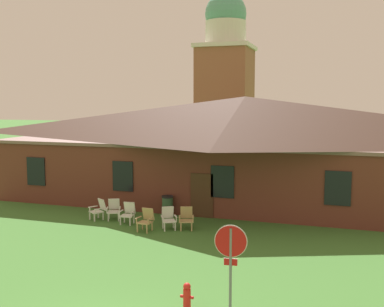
# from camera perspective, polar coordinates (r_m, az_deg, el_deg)

# --- Properties ---
(brick_building) EXTENTS (26.50, 10.40, 5.72)m
(brick_building) POSITION_cam_1_polar(r_m,az_deg,el_deg) (26.11, 6.52, 0.86)
(brick_building) COLOR brown
(brick_building) RESTS_ON ground
(dome_tower) EXTENTS (5.18, 5.18, 16.40)m
(dome_tower) POSITION_cam_1_polar(r_m,az_deg,el_deg) (44.51, 4.12, 9.01)
(dome_tower) COLOR #93563D
(dome_tower) RESTS_ON ground
(stop_sign) EXTENTS (0.80, 0.13, 2.54)m
(stop_sign) POSITION_cam_1_polar(r_m,az_deg,el_deg) (11.45, 4.80, -12.38)
(stop_sign) COLOR slate
(stop_sign) RESTS_ON ground
(lawn_chair_by_porch) EXTENTS (0.84, 0.87, 0.96)m
(lawn_chair_by_porch) POSITION_cam_1_polar(r_m,az_deg,el_deg) (21.96, -11.46, -6.73)
(lawn_chair_by_porch) COLOR silver
(lawn_chair_by_porch) RESTS_ON ground
(lawn_chair_near_door) EXTENTS (0.79, 0.84, 0.96)m
(lawn_chair_near_door) POSITION_cam_1_polar(r_m,az_deg,el_deg) (21.84, -9.64, -6.76)
(lawn_chair_near_door) COLOR silver
(lawn_chair_near_door) RESTS_ON ground
(lawn_chair_left_end) EXTENTS (0.67, 0.70, 0.96)m
(lawn_chair_left_end) POSITION_cam_1_polar(r_m,az_deg,el_deg) (21.05, -7.90, -7.24)
(lawn_chair_left_end) COLOR silver
(lawn_chair_left_end) RESTS_ON ground
(lawn_chair_middle) EXTENTS (0.68, 0.72, 0.96)m
(lawn_chair_middle) POSITION_cam_1_polar(r_m,az_deg,el_deg) (19.82, -5.69, -8.09)
(lawn_chair_middle) COLOR tan
(lawn_chair_middle) RESTS_ON ground
(lawn_chair_right_end) EXTENTS (0.83, 0.86, 0.96)m
(lawn_chair_right_end) POSITION_cam_1_polar(r_m,az_deg,el_deg) (20.02, -2.93, -7.91)
(lawn_chair_right_end) COLOR silver
(lawn_chair_right_end) RESTS_ON ground
(lawn_chair_far_side) EXTENTS (0.75, 0.81, 0.96)m
(lawn_chair_far_side) POSITION_cam_1_polar(r_m,az_deg,el_deg) (19.99, -0.70, -7.93)
(lawn_chair_far_side) COLOR tan
(lawn_chair_far_side) RESTS_ON ground
(fire_hydrant) EXTENTS (0.36, 0.28, 0.79)m
(fire_hydrant) POSITION_cam_1_polar(r_m,az_deg,el_deg) (12.62, -0.63, -17.44)
(fire_hydrant) COLOR red
(fire_hydrant) RESTS_ON ground
(trash_bin) EXTENTS (0.56, 0.56, 0.98)m
(trash_bin) POSITION_cam_1_polar(r_m,az_deg,el_deg) (22.19, -3.05, -6.47)
(trash_bin) COLOR #335638
(trash_bin) RESTS_ON ground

